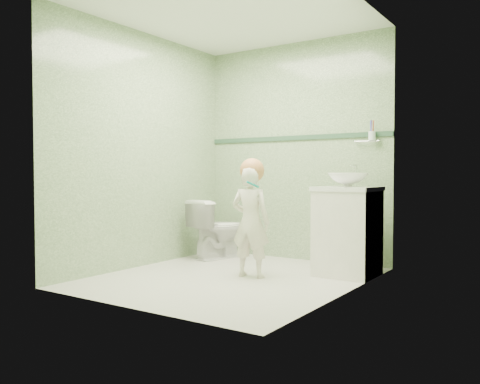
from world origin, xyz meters
The scene contains 12 objects.
ground centered at (0.00, 0.00, 0.00)m, with size 2.50×2.50×0.00m, color silver.
room_shell centered at (0.00, 0.00, 1.20)m, with size 2.50×2.54×2.40m.
trim_stripe centered at (0.00, 1.24, 1.35)m, with size 2.20×0.02×0.05m, color #2E4F39.
vanity centered at (0.84, 0.70, 0.40)m, with size 0.52×0.50×0.80m, color silver.
counter centered at (0.84, 0.70, 0.81)m, with size 0.54×0.52×0.04m, color white.
basin centered at (0.84, 0.70, 0.89)m, with size 0.37×0.37×0.13m, color white.
faucet centered at (0.84, 0.89, 0.97)m, with size 0.03×0.13×0.18m.
cup_holder centered at (0.89, 1.18, 1.33)m, with size 0.26×0.07×0.21m.
toilet centered at (-0.74, 0.80, 0.33)m, with size 0.37×0.65×0.66m, color white.
toddler centered at (0.13, 0.13, 0.51)m, with size 0.37×0.24×1.02m, color silver.
hair_cap centered at (0.13, 0.16, 0.98)m, with size 0.23×0.23×0.23m, color #C7804A.
teal_toothbrush centered at (0.22, 0.02, 0.86)m, with size 0.11×0.14×0.08m.
Camera 1 is at (2.59, -3.72, 0.94)m, focal length 37.41 mm.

